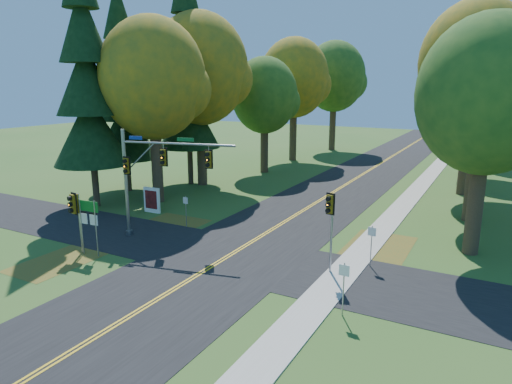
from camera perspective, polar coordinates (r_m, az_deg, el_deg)
The scene contains 30 objects.
ground at distance 23.67m, azimuth -5.87°, elevation -9.44°, with size 160.00×160.00×0.00m, color #2F571E.
road_main at distance 23.67m, azimuth -5.87°, elevation -9.42°, with size 8.00×160.00×0.02m, color black.
road_cross at distance 25.22m, azimuth -3.29°, elevation -7.91°, with size 60.00×6.00×0.02m, color black.
centerline_left at distance 23.72m, azimuth -6.08°, elevation -9.34°, with size 0.10×160.00×0.01m, color gold.
centerline_right at distance 23.61m, azimuth -5.67°, elevation -9.43°, with size 0.10×160.00×0.01m, color gold.
sidewalk_east at distance 21.06m, azimuth 8.54°, elevation -12.46°, with size 1.60×160.00×0.06m, color #9E998E.
leaf_patch_w_near at distance 30.40m, azimuth -11.76°, elevation -4.42°, with size 4.00×6.00×0.00m, color brown.
leaf_patch_e at distance 26.22m, azimuth 14.37°, elevation -7.48°, with size 3.50×8.00×0.00m, color brown.
leaf_patch_w_far at distance 26.56m, azimuth -23.31°, elevation -7.91°, with size 3.00×5.00×0.00m, color brown.
tree_w_a at distance 36.09m, azimuth -12.62°, elevation 13.60°, with size 8.00×8.00×14.15m.
tree_e_a at distance 26.70m, azimuth 27.13°, elevation 10.61°, with size 7.20×7.20×12.73m.
tree_w_b at distance 41.92m, azimuth -6.91°, elevation 14.95°, with size 8.60×8.60×15.38m.
tree_e_b at distance 33.52m, azimuth 26.60°, elevation 11.57°, with size 7.60×7.60×13.33m.
tree_w_c at distance 47.77m, azimuth 1.18°, elevation 11.93°, with size 6.80×6.80×11.91m.
tree_e_c at distance 41.70m, azimuth 25.85°, elevation 14.16°, with size 8.80×8.80×15.79m.
tree_w_d at distance 55.87m, azimuth 4.89°, elevation 13.98°, with size 8.20×8.20×14.56m.
tree_e_d at distance 50.89m, azimuth 25.49°, elevation 11.08°, with size 7.00×7.00×12.32m.
tree_w_e at distance 65.59m, azimuth 9.86°, elevation 13.99°, with size 8.40×8.40×14.97m.
tree_e_e at distance 61.52m, azimuth 27.39°, elevation 11.96°, with size 7.80×7.80×13.74m.
pine_a at distance 36.06m, azimuth -20.36°, elevation 12.62°, with size 5.60×5.60×19.48m.
pine_b at distance 40.60m, azimuth -16.29°, elevation 11.46°, with size 5.60×5.60×17.31m.
pine_c at distance 42.42m, azimuth -8.57°, elevation 13.96°, with size 5.60×5.60×20.56m.
traffic_mast at distance 27.61m, azimuth -12.96°, elevation 2.73°, with size 7.07×1.99×6.55m.
east_signal_pole at distance 22.19m, azimuth 9.28°, elevation -2.60°, with size 0.47×0.55×4.10m.
ped_signal_pole at distance 26.58m, azimuth -21.68°, elevation -1.91°, with size 0.54×0.64×3.46m.
route_sign_cluster at distance 26.16m, azimuth -20.25°, elevation -2.86°, with size 1.47×0.16×3.14m.
info_kiosk at distance 33.94m, azimuth -12.88°, elevation -1.00°, with size 1.35×0.24×1.86m.
reg_sign_e_north at distance 23.94m, azimuth 14.24°, elevation -5.71°, with size 0.42×0.09×2.19m.
reg_sign_e_south at distance 18.80m, azimuth 10.91°, elevation -10.72°, with size 0.43×0.07×2.27m.
reg_sign_w at distance 29.93m, azimuth -8.78°, elevation -1.75°, with size 0.40×0.07×2.08m.
Camera 1 is at (12.49, -17.90, 9.15)m, focal length 32.00 mm.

